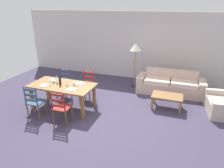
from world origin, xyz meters
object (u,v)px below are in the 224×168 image
at_px(dining_table, 62,87).
at_px(standing_lamp, 136,50).
at_px(dining_chair_near_right, 61,107).
at_px(wine_glass_near_left, 50,81).
at_px(couch, 170,85).
at_px(coffee_table, 167,97).
at_px(dining_chair_far_left, 64,83).
at_px(dining_chair_near_left, 34,102).
at_px(wine_bottle, 60,81).
at_px(wine_glass_far_left, 56,78).
at_px(coffee_cup_primary, 74,84).
at_px(dining_chair_far_right, 87,86).
at_px(coffee_cup_secondary, 54,82).
at_px(wine_glass_near_right, 77,86).

distance_m(dining_table, standing_lamp, 3.00).
height_order(dining_chair_near_right, wine_glass_near_left, dining_chair_near_right).
height_order(couch, coffee_table, couch).
distance_m(dining_chair_far_left, wine_glass_near_left, 0.95).
distance_m(dining_chair_near_left, wine_bottle, 0.90).
relative_size(dining_chair_near_right, standing_lamp, 0.59).
xyz_separation_m(wine_glass_far_left, coffee_cup_primary, (0.65, -0.05, -0.07)).
distance_m(dining_table, coffee_cup_primary, 0.38).
xyz_separation_m(dining_chair_near_right, dining_chair_far_right, (-0.01, 1.55, 0.00)).
bearing_deg(couch, dining_chair_far_left, -155.71).
relative_size(dining_chair_near_left, standing_lamp, 0.59).
relative_size(dining_chair_near_left, coffee_cup_secondary, 10.67).
bearing_deg(coffee_cup_secondary, dining_chair_near_right, -47.18).
bearing_deg(couch, coffee_cup_primary, -140.19).
bearing_deg(dining_chair_far_left, wine_glass_near_right, -41.01).
bearing_deg(standing_lamp, coffee_table, -45.79).
height_order(dining_table, wine_bottle, wine_bottle).
bearing_deg(wine_glass_far_left, coffee_cup_primary, -4.20).
relative_size(dining_chair_near_left, coffee_table, 1.07).
bearing_deg(wine_glass_near_right, wine_glass_near_left, 179.38).
bearing_deg(wine_glass_near_right, dining_chair_near_left, -148.43).
relative_size(dining_table, coffee_table, 2.11).
bearing_deg(dining_chair_far_right, dining_chair_near_left, -119.02).
xyz_separation_m(wine_glass_near_left, wine_glass_near_right, (0.89, -0.01, 0.00)).
relative_size(dining_chair_near_right, coffee_cup_secondary, 10.67).
relative_size(wine_glass_far_left, standing_lamp, 0.10).
bearing_deg(couch, wine_glass_near_left, -143.68).
distance_m(dining_chair_near_right, coffee_cup_secondary, 1.16).
height_order(dining_chair_near_right, wine_glass_far_left, dining_chair_near_right).
distance_m(wine_bottle, coffee_cup_secondary, 0.30).
height_order(dining_chair_near_left, coffee_cup_primary, dining_chair_near_left).
bearing_deg(wine_glass_near_right, wine_glass_far_left, 162.45).
height_order(wine_bottle, wine_glass_far_left, wine_bottle).
relative_size(wine_bottle, couch, 0.14).
distance_m(dining_table, coffee_table, 3.14).
bearing_deg(coffee_cup_primary, wine_glass_near_left, -161.10).
xyz_separation_m(dining_chair_far_right, standing_lamp, (1.16, 1.67, 0.93)).
bearing_deg(coffee_cup_secondary, couch, 34.29).
xyz_separation_m(dining_chair_near_right, wine_glass_far_left, (-0.74, 0.92, 0.38)).
relative_size(dining_chair_far_left, wine_glass_near_left, 5.96).
relative_size(coffee_cup_primary, couch, 0.04).
relative_size(dining_chair_far_left, coffee_table, 1.07).
xyz_separation_m(dining_table, coffee_cup_secondary, (-0.31, 0.03, 0.13)).
xyz_separation_m(dining_chair_near_left, wine_glass_near_left, (0.11, 0.62, 0.38)).
height_order(dining_chair_far_left, wine_glass_near_left, dining_chair_far_left).
height_order(dining_chair_far_right, standing_lamp, standing_lamp).
height_order(dining_chair_near_right, dining_chair_far_right, same).
height_order(wine_glass_near_left, coffee_table, wine_glass_near_left).
relative_size(dining_chair_far_right, coffee_cup_primary, 10.67).
distance_m(coffee_cup_secondary, couch, 3.97).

